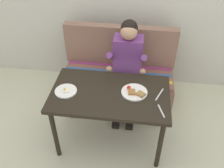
# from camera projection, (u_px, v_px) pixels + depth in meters

# --- Properties ---
(ground_plane) EXTENTS (8.00, 8.00, 0.00)m
(ground_plane) POSITION_uv_depth(u_px,v_px,m) (110.00, 139.00, 3.00)
(ground_plane) COLOR beige
(table) EXTENTS (1.20, 0.70, 0.73)m
(table) POSITION_uv_depth(u_px,v_px,m) (110.00, 99.00, 2.59)
(table) COLOR black
(table) RESTS_ON ground
(couch) EXTENTS (1.44, 0.56, 1.00)m
(couch) POSITION_uv_depth(u_px,v_px,m) (118.00, 78.00, 3.37)
(couch) COLOR #83604F
(couch) RESTS_ON ground
(person) EXTENTS (0.45, 0.61, 1.21)m
(person) POSITION_uv_depth(u_px,v_px,m) (127.00, 60.00, 2.97)
(person) COLOR #6D397F
(person) RESTS_ON ground
(plate_breakfast) EXTENTS (0.26, 0.26, 0.05)m
(plate_breakfast) POSITION_uv_depth(u_px,v_px,m) (135.00, 92.00, 2.52)
(plate_breakfast) COLOR white
(plate_breakfast) RESTS_ON table
(plate_eggs) EXTENTS (0.22, 0.22, 0.04)m
(plate_eggs) POSITION_uv_depth(u_px,v_px,m) (66.00, 91.00, 2.54)
(plate_eggs) COLOR white
(plate_eggs) RESTS_ON table
(fork) EXTENTS (0.07, 0.17, 0.00)m
(fork) POSITION_uv_depth(u_px,v_px,m) (161.00, 111.00, 2.33)
(fork) COLOR silver
(fork) RESTS_ON table
(knife) EXTENTS (0.09, 0.19, 0.00)m
(knife) POSITION_uv_depth(u_px,v_px,m) (159.00, 94.00, 2.51)
(knife) COLOR silver
(knife) RESTS_ON table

